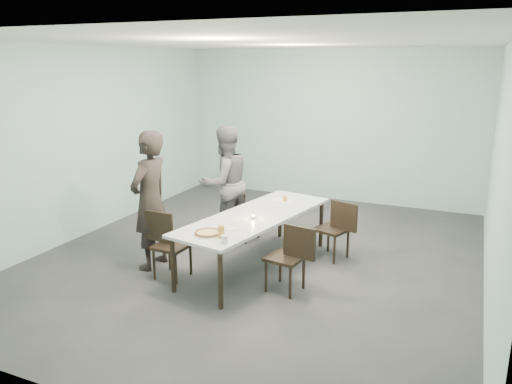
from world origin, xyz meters
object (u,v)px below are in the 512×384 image
at_px(chair_near_left, 166,240).
at_px(chair_near_right, 291,254).
at_px(side_plate, 231,229).
at_px(table, 255,219).
at_px(diner_far, 225,183).
at_px(pizza, 208,233).
at_px(chair_far_right, 337,226).
at_px(amber_tumbler, 285,199).
at_px(tealight, 253,217).
at_px(chair_far_left, 240,208).
at_px(diner_near, 150,201).
at_px(beer_glass, 221,232).
at_px(water_tumbler, 224,239).

relative_size(chair_near_left, chair_near_right, 1.00).
bearing_deg(side_plate, table, 87.12).
distance_m(diner_far, side_plate, 1.81).
bearing_deg(chair_near_left, pizza, -13.01).
xyz_separation_m(chair_far_right, amber_tumbler, (-0.82, 0.08, 0.29)).
relative_size(side_plate, tealight, 3.21).
height_order(pizza, amber_tumbler, amber_tumbler).
bearing_deg(chair_far_left, diner_near, -96.77).
height_order(side_plate, beer_glass, beer_glass).
relative_size(table, chair_near_left, 3.13).
height_order(chair_near_right, diner_far, diner_far).
bearing_deg(tealight, water_tumbler, -85.85).
distance_m(diner_near, diner_far, 1.51).
relative_size(side_plate, amber_tumbler, 2.25).
bearing_deg(pizza, diner_near, 160.47).
distance_m(diner_far, amber_tumbler, 1.06).
xyz_separation_m(diner_far, water_tumbler, (1.04, -2.03, -0.11)).
bearing_deg(beer_glass, amber_tumbler, 86.14).
xyz_separation_m(chair_near_right, chair_far_right, (0.23, 1.25, 0.00)).
relative_size(diner_near, water_tumbler, 21.01).
bearing_deg(pizza, side_plate, 60.13).
distance_m(chair_near_left, chair_far_left, 1.74).
distance_m(chair_far_left, beer_glass, 2.12).
bearing_deg(chair_near_left, chair_far_left, 84.65).
distance_m(table, chair_far_left, 1.22).
bearing_deg(amber_tumbler, chair_far_left, 167.42).
relative_size(chair_far_left, side_plate, 4.83).
xyz_separation_m(chair_near_right, amber_tumbler, (-0.59, 1.33, 0.29)).
relative_size(chair_near_left, diner_near, 0.46).
distance_m(chair_near_right, water_tumbler, 0.89).
bearing_deg(chair_far_right, chair_near_right, 98.78).
distance_m(chair_far_right, tealight, 1.29).
bearing_deg(chair_far_right, side_plate, 73.70).
bearing_deg(chair_near_right, diner_far, -31.79).
bearing_deg(diner_near, chair_far_left, 160.03).
bearing_deg(chair_far_left, table, -39.79).
bearing_deg(pizza, table, 78.00).
distance_m(pizza, side_plate, 0.34).
distance_m(side_plate, beer_glass, 0.34).
bearing_deg(amber_tumbler, chair_near_right, -66.02).
bearing_deg(diner_near, chair_near_left, 63.61).
relative_size(diner_far, amber_tumbler, 22.52).
relative_size(chair_near_left, chair_far_right, 1.00).
xyz_separation_m(diner_far, amber_tumbler, (1.05, -0.11, -0.11)).
bearing_deg(beer_glass, tealight, 87.12).
xyz_separation_m(diner_near, diner_far, (0.37, 1.46, -0.04)).
bearing_deg(diner_near, table, 114.41).
height_order(beer_glass, tealight, beer_glass).
bearing_deg(chair_near_left, water_tumbler, -17.48).
bearing_deg(water_tumbler, chair_far_left, 111.33).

